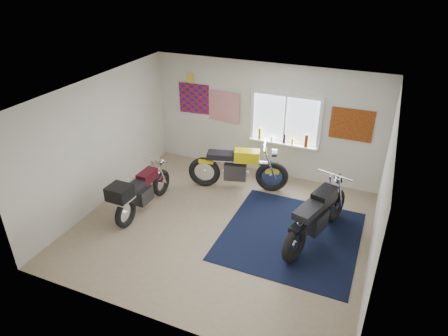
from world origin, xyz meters
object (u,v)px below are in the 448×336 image
at_px(yellow_triumph, 237,169).
at_px(black_chrome_bike, 317,216).
at_px(navy_rug, 291,235).
at_px(maroon_tourer, 139,192).

relative_size(yellow_triumph, black_chrome_bike, 1.02).
distance_m(navy_rug, black_chrome_bike, 0.66).
bearing_deg(navy_rug, maroon_tourer, -171.66).
height_order(navy_rug, black_chrome_bike, black_chrome_bike).
bearing_deg(yellow_triumph, maroon_tourer, -145.57).
xyz_separation_m(navy_rug, black_chrome_bike, (0.42, 0.09, 0.50)).
bearing_deg(yellow_triumph, black_chrome_bike, -45.07).
xyz_separation_m(navy_rug, maroon_tourer, (-3.08, -0.45, 0.50)).
distance_m(black_chrome_bike, maroon_tourer, 3.54).
bearing_deg(navy_rug, black_chrome_bike, 11.56).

